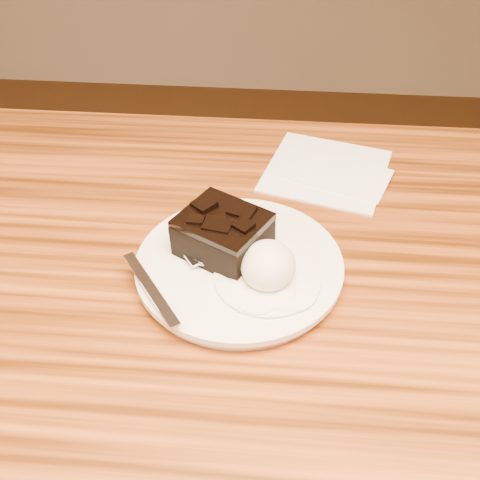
# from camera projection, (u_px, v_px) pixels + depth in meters

# --- Properties ---
(plate) EXTENTS (0.22, 0.22, 0.02)m
(plate) POSITION_uv_depth(u_px,v_px,m) (239.00, 268.00, 0.63)
(plate) COLOR silver
(plate) RESTS_ON dining_table
(brownie) EXTENTS (0.11, 0.11, 0.04)m
(brownie) POSITION_uv_depth(u_px,v_px,m) (223.00, 236.00, 0.62)
(brownie) COLOR black
(brownie) RESTS_ON plate
(ice_cream_scoop) EXTENTS (0.06, 0.06, 0.05)m
(ice_cream_scoop) POSITION_uv_depth(u_px,v_px,m) (268.00, 265.00, 0.59)
(ice_cream_scoop) COLOR beige
(ice_cream_scoop) RESTS_ON plate
(melt_puddle) EXTENTS (0.11, 0.11, 0.00)m
(melt_puddle) POSITION_uv_depth(u_px,v_px,m) (268.00, 278.00, 0.60)
(melt_puddle) COLOR white
(melt_puddle) RESTS_ON plate
(spoon) EXTENTS (0.13, 0.16, 0.01)m
(spoon) POSITION_uv_depth(u_px,v_px,m) (200.00, 254.00, 0.63)
(spoon) COLOR silver
(spoon) RESTS_ON plate
(napkin) EXTENTS (0.19, 0.19, 0.01)m
(napkin) POSITION_uv_depth(u_px,v_px,m) (326.00, 170.00, 0.78)
(napkin) COLOR white
(napkin) RESTS_ON dining_table
(crumb_a) EXTENTS (0.01, 0.01, 0.00)m
(crumb_a) POSITION_uv_depth(u_px,v_px,m) (241.00, 250.00, 0.64)
(crumb_a) COLOR black
(crumb_a) RESTS_ON plate
(crumb_b) EXTENTS (0.01, 0.01, 0.00)m
(crumb_b) POSITION_uv_depth(u_px,v_px,m) (209.00, 258.00, 0.63)
(crumb_b) COLOR black
(crumb_b) RESTS_ON plate
(crumb_c) EXTENTS (0.01, 0.01, 0.00)m
(crumb_c) POSITION_uv_depth(u_px,v_px,m) (181.00, 252.00, 0.63)
(crumb_c) COLOR black
(crumb_c) RESTS_ON plate
(crumb_d) EXTENTS (0.01, 0.01, 0.00)m
(crumb_d) POSITION_uv_depth(u_px,v_px,m) (208.00, 266.00, 0.62)
(crumb_d) COLOR black
(crumb_d) RESTS_ON plate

